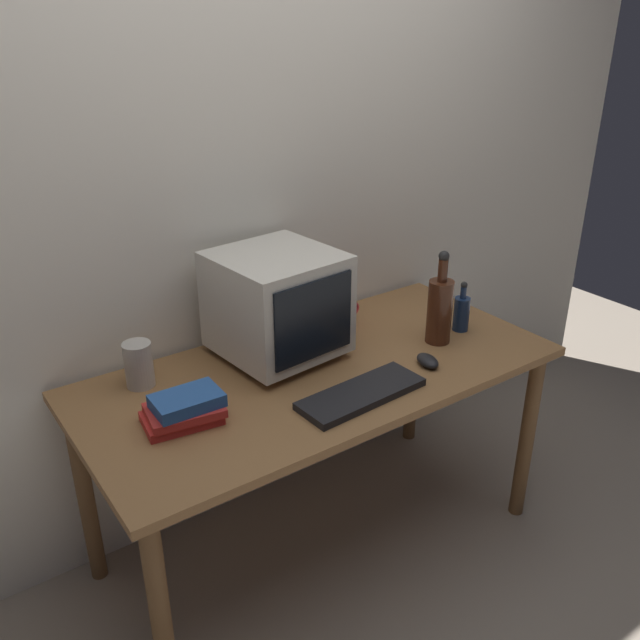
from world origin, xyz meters
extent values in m
plane|color=gray|center=(0.00, 0.00, 0.00)|extent=(6.00, 6.00, 0.00)
cube|color=silver|center=(0.00, 0.44, 1.25)|extent=(4.00, 0.08, 2.50)
cube|color=olive|center=(0.00, 0.00, 0.74)|extent=(1.61, 0.76, 0.03)
cylinder|color=brown|center=(-0.74, -0.32, 0.36)|extent=(0.06, 0.06, 0.72)
cylinder|color=brown|center=(0.74, -0.32, 0.36)|extent=(0.06, 0.06, 0.72)
cylinder|color=brown|center=(-0.74, 0.32, 0.36)|extent=(0.06, 0.06, 0.72)
cylinder|color=brown|center=(0.74, 0.32, 0.36)|extent=(0.06, 0.06, 0.72)
cube|color=beige|center=(-0.06, 0.17, 0.77)|extent=(0.30, 0.27, 0.03)
cube|color=beige|center=(-0.06, 0.17, 0.95)|extent=(0.41, 0.41, 0.34)
cube|color=black|center=(-0.04, -0.03, 0.95)|extent=(0.31, 0.04, 0.27)
cube|color=black|center=(0.00, -0.22, 0.76)|extent=(0.43, 0.17, 0.02)
ellipsoid|color=black|center=(0.31, -0.19, 0.77)|extent=(0.08, 0.11, 0.04)
cylinder|color=#472314|center=(0.47, -0.08, 0.87)|extent=(0.09, 0.09, 0.23)
cylinder|color=#472314|center=(0.47, -0.08, 1.03)|extent=(0.03, 0.03, 0.08)
sphere|color=#262626|center=(0.47, -0.08, 1.08)|extent=(0.04, 0.04, 0.04)
cylinder|color=navy|center=(0.60, -0.06, 0.82)|extent=(0.06, 0.06, 0.13)
cylinder|color=navy|center=(0.60, -0.06, 0.90)|extent=(0.02, 0.02, 0.05)
sphere|color=#262626|center=(0.60, -0.06, 0.93)|extent=(0.02, 0.02, 0.02)
cube|color=red|center=(-0.51, -0.03, 0.77)|extent=(0.24, 0.17, 0.03)
cube|color=red|center=(-0.51, -0.04, 0.79)|extent=(0.23, 0.18, 0.03)
cube|color=#28569E|center=(-0.50, -0.04, 0.83)|extent=(0.20, 0.13, 0.04)
cylinder|color=#CC383D|center=(0.27, 0.24, 0.80)|extent=(0.08, 0.08, 0.09)
torus|color=#CC383D|center=(0.32, 0.24, 0.80)|extent=(0.06, 0.01, 0.06)
cylinder|color=#B7B2A8|center=(-0.53, 0.24, 0.83)|extent=(0.09, 0.09, 0.15)
camera|label=1|loc=(-1.13, -1.61, 1.85)|focal=37.61mm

